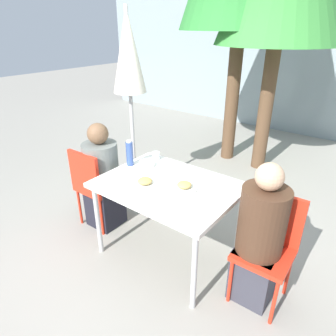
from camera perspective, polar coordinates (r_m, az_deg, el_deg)
ground_plane at (r=3.02m, az=0.00°, el=-15.75°), size 24.00×24.00×0.00m
building_facade at (r=6.42m, az=26.41°, el=18.78°), size 10.00×0.20×3.00m
dining_table at (r=2.61m, az=0.00°, el=-4.26°), size 1.18×0.87×0.76m
chair_left at (r=3.19m, az=-13.96°, el=-2.73°), size 0.41×0.41×0.88m
person_left at (r=3.19m, az=-12.33°, el=-2.21°), size 0.35×0.35×1.15m
chair_right at (r=2.45m, az=18.66°, el=-12.92°), size 0.41×0.41×0.88m
person_right at (r=2.38m, az=16.98°, el=-12.95°), size 0.34×0.34×1.18m
closed_umbrella at (r=3.48m, az=-7.50°, el=19.60°), size 0.37×0.37×2.19m
plate_0 at (r=2.56m, az=-4.42°, el=-2.78°), size 0.23×0.23×0.06m
plate_1 at (r=2.50m, az=3.12°, el=-3.51°), size 0.22×0.22×0.06m
bottle at (r=2.89m, az=-7.32°, el=2.78°), size 0.07×0.07×0.25m
drinking_cup at (r=3.02m, az=-2.33°, el=2.30°), size 0.08×0.08×0.08m
salad_bowl at (r=2.90m, az=-3.97°, el=0.84°), size 0.15×0.15×0.05m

